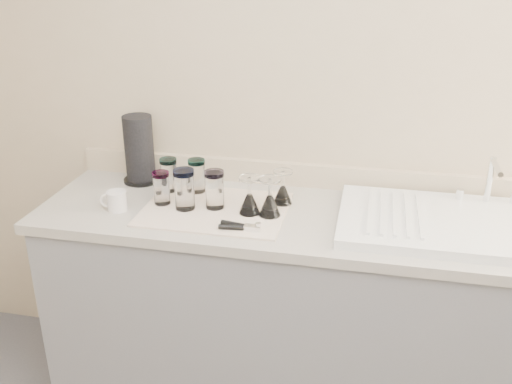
% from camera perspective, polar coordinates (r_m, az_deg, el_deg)
% --- Properties ---
extents(room_envelope, '(3.54, 3.50, 2.52)m').
position_cam_1_polar(room_envelope, '(0.85, -4.94, 3.57)').
color(room_envelope, '#515156').
rests_on(room_envelope, ground).
extents(counter_unit, '(2.06, 0.62, 0.90)m').
position_cam_1_polar(counter_unit, '(2.41, 4.31, -11.93)').
color(counter_unit, slate).
rests_on(counter_unit, ground).
extents(sink_unit, '(0.82, 0.50, 0.22)m').
position_cam_1_polar(sink_unit, '(2.19, 19.16, -2.96)').
color(sink_unit, white).
rests_on(sink_unit, counter_unit).
extents(dish_towel, '(0.55, 0.42, 0.01)m').
position_cam_1_polar(dish_towel, '(2.22, -4.10, -1.72)').
color(dish_towel, white).
rests_on(dish_towel, counter_unit).
extents(tumbler_teal, '(0.07, 0.07, 0.14)m').
position_cam_1_polar(tumbler_teal, '(2.38, -8.71, 1.74)').
color(tumbler_teal, white).
rests_on(tumbler_teal, dish_towel).
extents(tumbler_cyan, '(0.07, 0.07, 0.14)m').
position_cam_1_polar(tumbler_cyan, '(2.35, -5.93, 1.66)').
color(tumbler_cyan, white).
rests_on(tumbler_cyan, dish_towel).
extents(tumbler_magenta, '(0.07, 0.07, 0.13)m').
position_cam_1_polar(tumbler_magenta, '(2.26, -9.43, 0.43)').
color(tumbler_magenta, white).
rests_on(tumbler_magenta, dish_towel).
extents(tumbler_blue, '(0.08, 0.08, 0.16)m').
position_cam_1_polar(tumbler_blue, '(2.20, -7.17, 0.30)').
color(tumbler_blue, white).
rests_on(tumbler_blue, dish_towel).
extents(tumbler_lavender, '(0.08, 0.08, 0.15)m').
position_cam_1_polar(tumbler_lavender, '(2.20, -4.16, 0.28)').
color(tumbler_lavender, white).
rests_on(tumbler_lavender, dish_towel).
extents(goblet_back_right, '(0.08, 0.08, 0.14)m').
position_cam_1_polar(goblet_back_right, '(2.24, 2.68, -0.03)').
color(goblet_back_right, white).
rests_on(goblet_back_right, dish_towel).
extents(goblet_front_left, '(0.08, 0.08, 0.15)m').
position_cam_1_polar(goblet_front_left, '(2.16, -0.65, -0.90)').
color(goblet_front_left, white).
rests_on(goblet_front_left, dish_towel).
extents(goblet_front_right, '(0.08, 0.08, 0.15)m').
position_cam_1_polar(goblet_front_right, '(2.14, 1.39, -1.09)').
color(goblet_front_right, white).
rests_on(goblet_front_right, dish_towel).
extents(can_opener, '(0.15, 0.06, 0.02)m').
position_cam_1_polar(can_opener, '(2.05, -1.60, -3.47)').
color(can_opener, silver).
rests_on(can_opener, dish_towel).
extents(white_mug, '(0.11, 0.09, 0.08)m').
position_cam_1_polar(white_mug, '(2.27, -13.80, -0.86)').
color(white_mug, silver).
rests_on(white_mug, counter_unit).
extents(paper_towel_roll, '(0.16, 0.16, 0.29)m').
position_cam_1_polar(paper_towel_roll, '(2.50, -11.59, 4.14)').
color(paper_towel_roll, black).
rests_on(paper_towel_roll, counter_unit).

